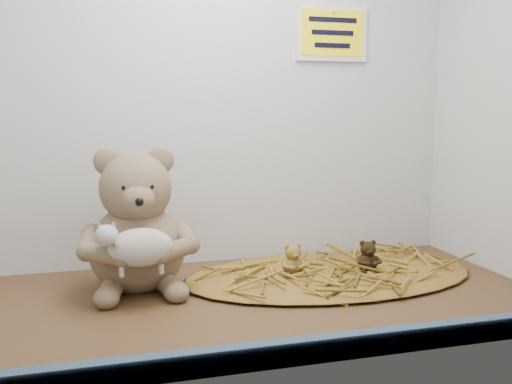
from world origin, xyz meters
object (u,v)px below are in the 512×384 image
object	(u,v)px
toy_lamb	(141,247)
mini_teddy_brown	(368,254)
main_teddy	(136,219)
mini_teddy_tan	(293,258)

from	to	relation	value
toy_lamb	mini_teddy_brown	bearing A→B (deg)	7.75
main_teddy	mini_teddy_tan	bearing A→B (deg)	-3.85
main_teddy	mini_teddy_brown	xyz separation A→B (cm)	(49.98, -3.67, -9.87)
main_teddy	mini_teddy_brown	world-z (taller)	main_teddy
toy_lamb	mini_teddy_brown	xyz separation A→B (cm)	(49.98, 6.81, -6.54)
mini_teddy_tan	toy_lamb	bearing A→B (deg)	-164.95
toy_lamb	mini_teddy_tan	world-z (taller)	toy_lamb
mini_teddy_brown	main_teddy	bearing A→B (deg)	-175.94
main_teddy	mini_teddy_tan	size ratio (longest dim) A/B	4.28
main_teddy	mini_teddy_tan	world-z (taller)	main_teddy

